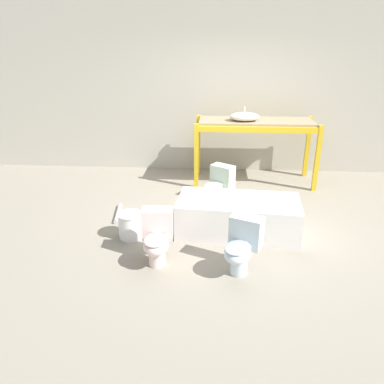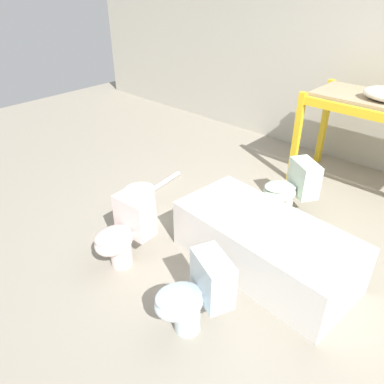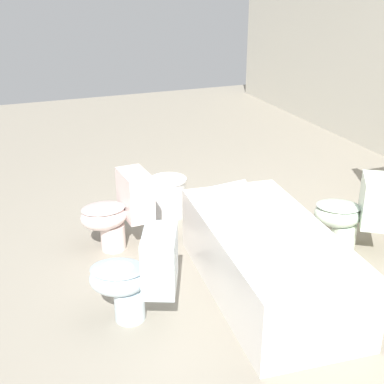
{
  "view_description": "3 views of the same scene",
  "coord_description": "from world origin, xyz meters",
  "px_view_note": "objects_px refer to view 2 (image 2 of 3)",
  "views": [
    {
      "loc": [
        -0.28,
        -4.74,
        2.36
      ],
      "look_at": [
        -0.54,
        -0.54,
        0.63
      ],
      "focal_mm": 35.0,
      "sensor_mm": 36.0,
      "label": 1
    },
    {
      "loc": [
        1.28,
        -2.62,
        2.27
      ],
      "look_at": [
        -0.62,
        -0.56,
        0.59
      ],
      "focal_mm": 35.0,
      "sensor_mm": 36.0,
      "label": 2
    },
    {
      "loc": [
        2.7,
        -1.93,
        2.02
      ],
      "look_at": [
        -0.49,
        -0.68,
        0.56
      ],
      "focal_mm": 50.0,
      "sensor_mm": 36.0,
      "label": 3
    }
  ],
  "objects_px": {
    "toilet_near": "(195,294)",
    "toilet_extra": "(291,187)",
    "bucket_white": "(141,203)",
    "bathtub_main": "(265,242)",
    "toilet_far": "(124,231)"
  },
  "relations": [
    {
      "from": "toilet_near",
      "to": "toilet_extra",
      "type": "distance_m",
      "value": 1.77
    },
    {
      "from": "toilet_extra",
      "to": "bathtub_main",
      "type": "bearing_deg",
      "value": -39.99
    },
    {
      "from": "toilet_far",
      "to": "toilet_extra",
      "type": "distance_m",
      "value": 1.77
    },
    {
      "from": "bathtub_main",
      "to": "toilet_extra",
      "type": "bearing_deg",
      "value": 111.58
    },
    {
      "from": "toilet_far",
      "to": "bucket_white",
      "type": "relative_size",
      "value": 1.78
    },
    {
      "from": "toilet_near",
      "to": "bucket_white",
      "type": "height_order",
      "value": "toilet_near"
    },
    {
      "from": "bathtub_main",
      "to": "toilet_near",
      "type": "xyz_separation_m",
      "value": [
        -0.01,
        -0.87,
        0.05
      ]
    },
    {
      "from": "bathtub_main",
      "to": "toilet_near",
      "type": "relative_size",
      "value": 2.64
    },
    {
      "from": "bucket_white",
      "to": "toilet_far",
      "type": "bearing_deg",
      "value": -51.7
    },
    {
      "from": "toilet_near",
      "to": "toilet_far",
      "type": "xyz_separation_m",
      "value": [
        -0.93,
        0.12,
        0.0
      ]
    },
    {
      "from": "toilet_near",
      "to": "bucket_white",
      "type": "xyz_separation_m",
      "value": [
        -1.36,
        0.66,
        -0.15
      ]
    },
    {
      "from": "bathtub_main",
      "to": "toilet_near",
      "type": "bearing_deg",
      "value": -85.37
    },
    {
      "from": "bucket_white",
      "to": "bathtub_main",
      "type": "bearing_deg",
      "value": 9.04
    },
    {
      "from": "toilet_far",
      "to": "toilet_extra",
      "type": "xyz_separation_m",
      "value": [
        0.68,
        1.64,
        0.0
      ]
    },
    {
      "from": "toilet_far",
      "to": "bucket_white",
      "type": "xyz_separation_m",
      "value": [
        -0.42,
        0.54,
        -0.15
      ]
    }
  ]
}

